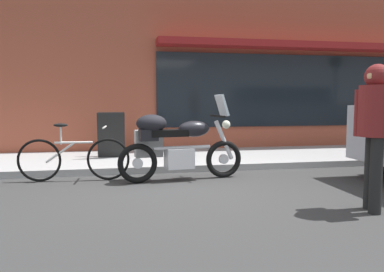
{
  "coord_description": "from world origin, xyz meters",
  "views": [
    {
      "loc": [
        -1.08,
        -5.62,
        1.27
      ],
      "look_at": [
        0.13,
        0.64,
        0.7
      ],
      "focal_mm": 35.93,
      "sensor_mm": 36.0,
      "label": 1
    }
  ],
  "objects_px": {
    "touring_motorcycle": "(174,144)",
    "sandwich_board_sign": "(111,135)",
    "parked_bicycle": "(74,158)",
    "pedestrian_walking": "(375,119)"
  },
  "relations": [
    {
      "from": "parked_bicycle",
      "to": "pedestrian_walking",
      "type": "bearing_deg",
      "value": -34.24
    },
    {
      "from": "touring_motorcycle",
      "to": "pedestrian_walking",
      "type": "bearing_deg",
      "value": -47.32
    },
    {
      "from": "touring_motorcycle",
      "to": "sandwich_board_sign",
      "type": "height_order",
      "value": "touring_motorcycle"
    },
    {
      "from": "parked_bicycle",
      "to": "sandwich_board_sign",
      "type": "xyz_separation_m",
      "value": [
        0.57,
        1.75,
        0.21
      ]
    },
    {
      "from": "pedestrian_walking",
      "to": "sandwich_board_sign",
      "type": "relative_size",
      "value": 1.83
    },
    {
      "from": "touring_motorcycle",
      "to": "pedestrian_walking",
      "type": "height_order",
      "value": "pedestrian_walking"
    },
    {
      "from": "touring_motorcycle",
      "to": "parked_bicycle",
      "type": "xyz_separation_m",
      "value": [
        -1.58,
        0.26,
        -0.23
      ]
    },
    {
      "from": "touring_motorcycle",
      "to": "pedestrian_walking",
      "type": "distance_m",
      "value": 3.0
    },
    {
      "from": "touring_motorcycle",
      "to": "parked_bicycle",
      "type": "relative_size",
      "value": 1.18
    },
    {
      "from": "touring_motorcycle",
      "to": "parked_bicycle",
      "type": "bearing_deg",
      "value": 170.51
    }
  ]
}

